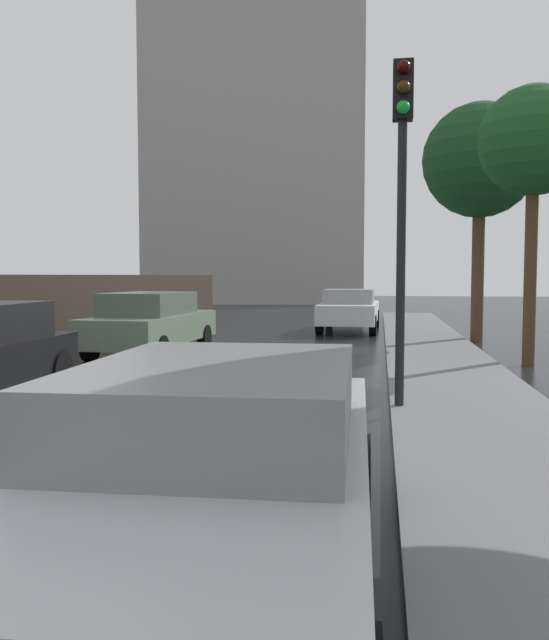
{
  "coord_description": "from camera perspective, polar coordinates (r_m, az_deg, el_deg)",
  "views": [
    {
      "loc": [
        3.85,
        -1.43,
        1.87
      ],
      "look_at": [
        2.26,
        8.56,
        1.19
      ],
      "focal_mm": 37.31,
      "sensor_mm": 36.0,
      "label": 1
    }
  ],
  "objects": [
    {
      "name": "car_silver_far_lane",
      "position": [
        3.94,
        -4.64,
        -12.96
      ],
      "size": [
        1.86,
        4.43,
        1.38
      ],
      "rotation": [
        0.0,
        0.0,
        0.03
      ],
      "color": "#B2B5BA",
      "rests_on": "ground"
    },
    {
      "name": "car_white_far_ahead",
      "position": [
        22.37,
        6.44,
        0.9
      ],
      "size": [
        1.98,
        4.63,
        1.41
      ],
      "rotation": [
        0.0,
        0.0,
        -0.02
      ],
      "color": "silver",
      "rests_on": "ground"
    },
    {
      "name": "street_tree_mid",
      "position": [
        19.57,
        17.21,
        12.83
      ],
      "size": [
        3.13,
        3.13,
        6.59
      ],
      "color": "#4C3823",
      "rests_on": "ground"
    },
    {
      "name": "traffic_light",
      "position": [
        9.02,
        10.89,
        12.53
      ],
      "size": [
        0.26,
        0.39,
        4.49
      ],
      "color": "black",
      "rests_on": "sidewalk_strip"
    },
    {
      "name": "car_green_near_kerb",
      "position": [
        15.98,
        -10.55,
        -0.18
      ],
      "size": [
        2.03,
        4.67,
        1.47
      ],
      "rotation": [
        0.0,
        0.0,
        3.09
      ],
      "color": "slate",
      "rests_on": "ground"
    },
    {
      "name": "street_tree_far",
      "position": [
        14.97,
        21.34,
        13.94
      ],
      "size": [
        2.24,
        2.24,
        5.74
      ],
      "color": "#4C3823",
      "rests_on": "ground"
    },
    {
      "name": "distant_tower",
      "position": [
        48.93,
        -1.87,
        17.73
      ],
      "size": [
        15.85,
        12.61,
        31.21
      ],
      "color": "#9E9993",
      "rests_on": "ground"
    }
  ]
}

